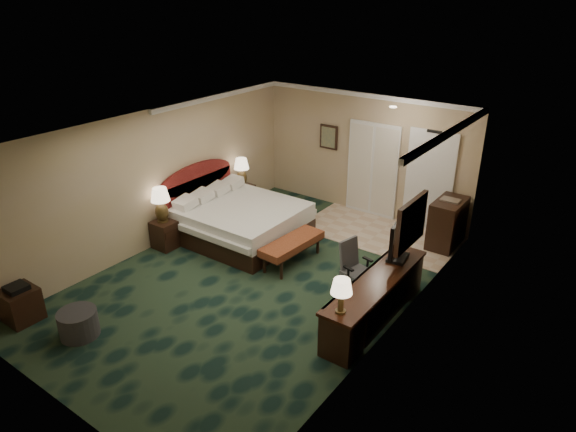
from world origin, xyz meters
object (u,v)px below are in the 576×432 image
Objects in this scene: tv at (399,238)px; side_table at (21,305)px; ottoman at (78,324)px; lamp_far at (242,172)px; minibar at (447,223)px; nightstand_far at (241,198)px; desk at (375,300)px; desk_chair at (358,271)px; lamp_near at (161,205)px; bed at (242,222)px; nightstand_near at (167,234)px; bed_bench at (292,251)px.

side_table is at bearing -146.48° from tv.
ottoman is 0.60× the size of tv.
lamp_far is 4.57m from minibar.
desk is at bearing -24.52° from nightstand_far.
desk_chair is at bearing 142.33° from desk.
nightstand_far is 0.85× the size of lamp_near.
bed is at bearing 164.60° from desk.
desk_chair is at bearing -154.72° from tv.
side_table is 7.68m from minibar.
side_table is 0.56× the size of tv.
minibar is at bearing 13.38° from nightstand_far.
nightstand_near is 0.80× the size of lamp_near.
desk_chair is (-0.52, -0.34, -0.61)m from tv.
desk reaches higher than nightstand_near.
tv is 0.87m from desk_chair.
ottoman is at bearing -67.22° from lamp_near.
nightstand_far is at bearing 155.13° from bed_bench.
nightstand_near reaches higher than bed_bench.
lamp_near is 2.68m from bed_bench.
tv is 0.97× the size of desk_chair.
lamp_far reaches higher than ottoman.
ottoman is 4.38m from desk_chair.
lamp_far is 5.32m from side_table.
lamp_far is at bearing 154.85° from desk.
nightstand_far is 4.89m from desk.
minibar is (-0.01, 3.09, 0.12)m from desk.
desk is at bearing 3.03° from lamp_near.
desk_chair is (3.92, -1.68, -0.42)m from lamp_far.
minibar is (0.01, 2.33, -0.62)m from tv.
bed is 3.62m from desk.
desk_chair is at bearing 9.35° from lamp_near.
bed is 1.58m from lamp_far.
nightstand_far is 0.62m from lamp_far.
nightstand_far is at bearing 102.34° from ottoman.
side_table is (-1.06, -0.28, 0.06)m from ottoman.
nightstand_near is 4.47m from desk.
lamp_near reaches higher than minibar.
nightstand_near is at bearing -157.72° from desk_chair.
lamp_far is 4.95m from desk.
tv is at bearing -90.17° from minibar.
minibar is (4.42, 6.28, 0.21)m from side_table.
ottoman is at bearing -119.26° from minibar.
bed_bench is 2.24m from tv.
bed is at bearing -48.15° from nightstand_far.
nightstand_near is 0.40× the size of bed_bench.
minibar is at bearing 90.20° from desk.
side_table is 5.98m from tv.
tv reaches higher than lamp_far.
side_table is (0.06, -2.96, -0.64)m from lamp_near.
bed is 4.26m from side_table.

